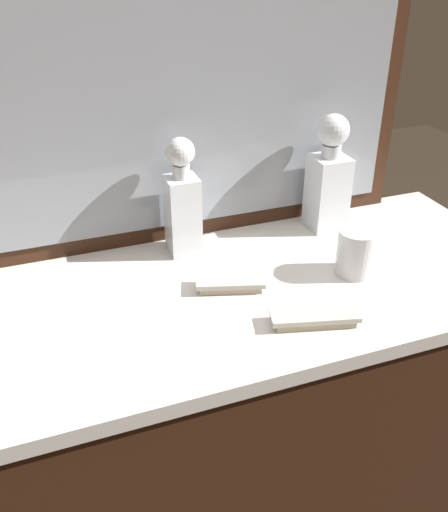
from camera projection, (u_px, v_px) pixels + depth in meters
The scene contains 7 objects.
dresser at pixel (224, 433), 1.38m from camera, with size 1.38×0.56×0.84m.
dresser_mirror at pixel (181, 72), 1.19m from camera, with size 1.09×0.03×0.77m.
crystal_decanter_far_left at pixel (328, 184), 1.37m from camera, with size 0.08×0.08×0.28m.
crystal_decanter_front at pixel (182, 208), 1.26m from camera, with size 0.07×0.07×0.27m.
crystal_tumbler_rear at pixel (356, 254), 1.21m from camera, with size 0.08×0.08×0.10m.
silver_brush_right at pixel (230, 284), 1.17m from camera, with size 0.15×0.10×0.02m.
silver_brush_left at pixel (314, 318), 1.07m from camera, with size 0.18×0.09×0.02m.
Camera 1 is at (-0.34, -0.92, 1.49)m, focal length 39.94 mm.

